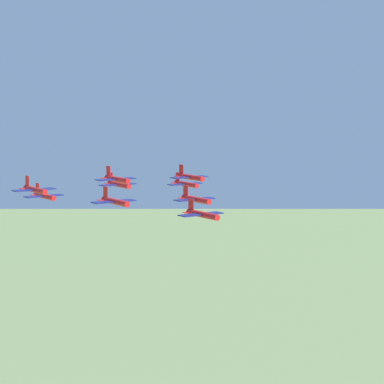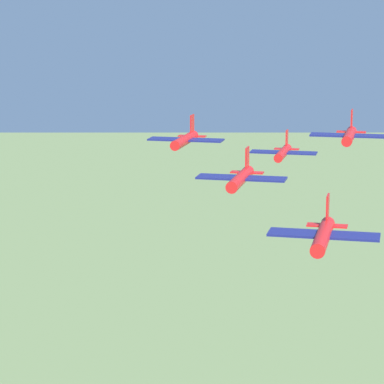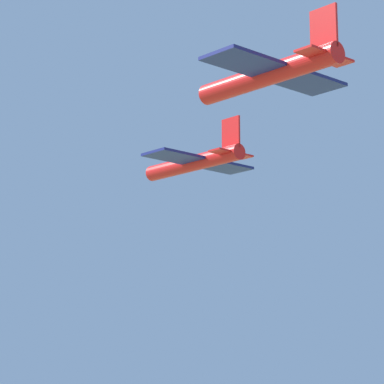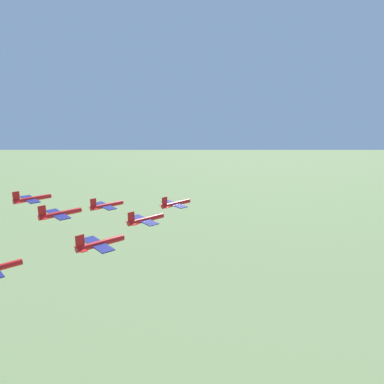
% 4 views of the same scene
% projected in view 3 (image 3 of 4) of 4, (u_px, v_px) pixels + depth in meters
% --- Properties ---
extents(jet_0, '(9.57, 9.46, 3.65)m').
position_uv_depth(jet_0, '(197.00, 162.00, 75.34)').
color(jet_0, red).
extents(jet_1, '(9.57, 9.46, 3.65)m').
position_uv_depth(jet_1, '(273.00, 73.00, 54.82)').
color(jet_1, red).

